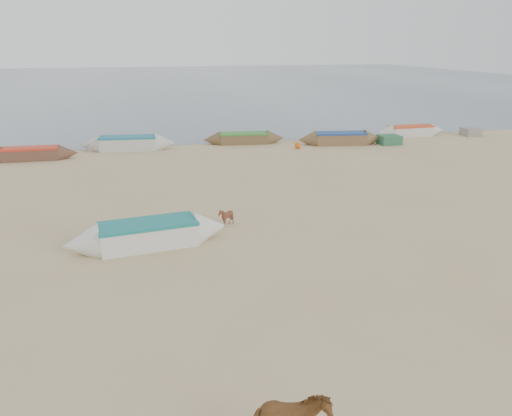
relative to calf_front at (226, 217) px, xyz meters
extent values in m
plane|color=tan|center=(0.99, -5.02, -0.38)|extent=(140.00, 140.00, 0.00)
plane|color=slate|center=(0.99, 76.98, -0.37)|extent=(160.00, 160.00, 0.00)
imported|color=brown|center=(0.00, 0.00, 0.00)|extent=(0.73, 0.66, 0.76)
sphere|color=#CB5913|center=(7.71, 13.76, -0.16)|extent=(0.44, 0.44, 0.44)
cube|color=gray|center=(-5.73, 16.63, -0.10)|extent=(1.20, 1.10, 0.56)
cube|color=#2C6242|center=(14.63, 13.67, -0.06)|extent=(1.50, 1.20, 0.64)
cube|color=gray|center=(22.61, 15.30, -0.08)|extent=(1.30, 1.20, 0.60)
camera|label=1|loc=(-3.44, -18.56, 6.67)|focal=35.00mm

